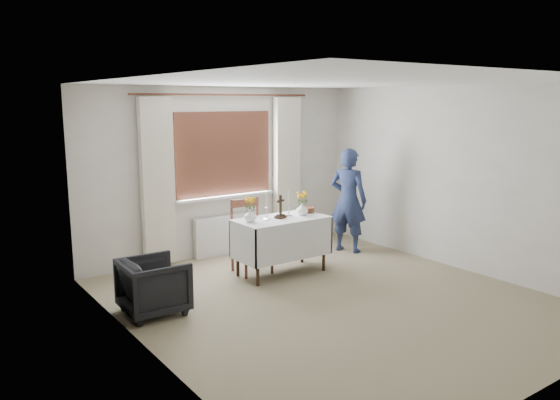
# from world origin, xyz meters

# --- Properties ---
(ground) EXTENTS (5.00, 5.00, 0.00)m
(ground) POSITION_xyz_m (0.00, 0.00, 0.00)
(ground) COLOR gray
(ground) RESTS_ON ground
(altar_table) EXTENTS (1.24, 0.64, 0.76)m
(altar_table) POSITION_xyz_m (0.10, 1.17, 0.38)
(altar_table) COLOR silver
(altar_table) RESTS_ON ground
(wooden_chair) EXTENTS (0.49, 0.49, 1.00)m
(wooden_chair) POSITION_xyz_m (-0.19, 1.44, 0.50)
(wooden_chair) COLOR brown
(wooden_chair) RESTS_ON ground
(armchair) EXTENTS (0.70, 0.68, 0.61)m
(armchair) POSITION_xyz_m (-1.84, 0.85, 0.31)
(armchair) COLOR black
(armchair) RESTS_ON ground
(person) EXTENTS (0.59, 0.69, 1.60)m
(person) POSITION_xyz_m (1.58, 1.47, 0.80)
(person) COLOR navy
(person) RESTS_ON ground
(radiator) EXTENTS (1.10, 0.10, 0.60)m
(radiator) POSITION_xyz_m (0.00, 2.42, 0.30)
(radiator) COLOR silver
(radiator) RESTS_ON ground
(wooden_cross) EXTENTS (0.17, 0.14, 0.31)m
(wooden_cross) POSITION_xyz_m (0.10, 1.18, 0.92)
(wooden_cross) COLOR black
(wooden_cross) RESTS_ON altar_table
(candlestick_left) EXTENTS (0.12, 0.12, 0.34)m
(candlestick_left) POSITION_xyz_m (-0.11, 1.20, 0.93)
(candlestick_left) COLOR white
(candlestick_left) RESTS_ON altar_table
(candlestick_right) EXTENTS (0.10, 0.10, 0.34)m
(candlestick_right) POSITION_xyz_m (0.25, 1.20, 0.93)
(candlestick_right) COLOR white
(candlestick_right) RESTS_ON altar_table
(flower_vase_left) EXTENTS (0.18, 0.18, 0.17)m
(flower_vase_left) POSITION_xyz_m (-0.35, 1.22, 0.85)
(flower_vase_left) COLOR white
(flower_vase_left) RESTS_ON altar_table
(flower_vase_right) EXTENTS (0.19, 0.19, 0.17)m
(flower_vase_right) POSITION_xyz_m (0.45, 1.16, 0.85)
(flower_vase_right) COLOR white
(flower_vase_right) RESTS_ON altar_table
(wicker_basket) EXTENTS (0.22, 0.22, 0.08)m
(wicker_basket) POSITION_xyz_m (0.62, 1.26, 0.80)
(wicker_basket) COLOR brown
(wicker_basket) RESTS_ON altar_table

